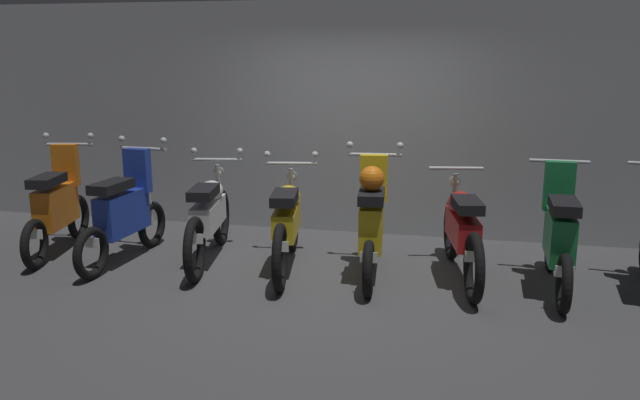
{
  "coord_description": "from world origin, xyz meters",
  "views": [
    {
      "loc": [
        1.29,
        -5.98,
        2.19
      ],
      "look_at": [
        -0.09,
        0.23,
        0.75
      ],
      "focal_mm": 36.58,
      "sensor_mm": 36.0,
      "label": 1
    }
  ],
  "objects_px": {
    "motorbike_slot_5": "(462,230)",
    "motorbike_slot_2": "(209,216)",
    "motorbike_slot_1": "(124,213)",
    "motorbike_slot_6": "(559,235)",
    "motorbike_slot_3": "(287,222)",
    "motorbike_slot_4": "(372,220)",
    "motorbike_slot_0": "(58,206)"
  },
  "relations": [
    {
      "from": "motorbike_slot_5",
      "to": "motorbike_slot_2",
      "type": "bearing_deg",
      "value": -179.85
    },
    {
      "from": "motorbike_slot_1",
      "to": "motorbike_slot_6",
      "type": "distance_m",
      "value": 4.4
    },
    {
      "from": "motorbike_slot_1",
      "to": "motorbike_slot_5",
      "type": "bearing_deg",
      "value": 3.43
    },
    {
      "from": "motorbike_slot_3",
      "to": "motorbike_slot_4",
      "type": "distance_m",
      "value": 0.89
    },
    {
      "from": "motorbike_slot_3",
      "to": "motorbike_slot_6",
      "type": "distance_m",
      "value": 2.65
    },
    {
      "from": "motorbike_slot_3",
      "to": "motorbike_slot_5",
      "type": "distance_m",
      "value": 1.76
    },
    {
      "from": "motorbike_slot_5",
      "to": "motorbike_slot_3",
      "type": "bearing_deg",
      "value": -177.54
    },
    {
      "from": "motorbike_slot_1",
      "to": "motorbike_slot_3",
      "type": "relative_size",
      "value": 0.87
    },
    {
      "from": "motorbike_slot_0",
      "to": "motorbike_slot_1",
      "type": "bearing_deg",
      "value": -8.8
    },
    {
      "from": "motorbike_slot_1",
      "to": "motorbike_slot_3",
      "type": "height_order",
      "value": "motorbike_slot_1"
    },
    {
      "from": "motorbike_slot_5",
      "to": "motorbike_slot_6",
      "type": "bearing_deg",
      "value": -7.99
    },
    {
      "from": "motorbike_slot_2",
      "to": "motorbike_slot_6",
      "type": "distance_m",
      "value": 3.53
    },
    {
      "from": "motorbike_slot_1",
      "to": "motorbike_slot_2",
      "type": "height_order",
      "value": "motorbike_slot_1"
    },
    {
      "from": "motorbike_slot_2",
      "to": "motorbike_slot_6",
      "type": "relative_size",
      "value": 1.15
    },
    {
      "from": "motorbike_slot_6",
      "to": "motorbike_slot_4",
      "type": "bearing_deg",
      "value": 179.44
    },
    {
      "from": "motorbike_slot_2",
      "to": "motorbike_slot_3",
      "type": "relative_size",
      "value": 1.0
    },
    {
      "from": "motorbike_slot_2",
      "to": "motorbike_slot_4",
      "type": "bearing_deg",
      "value": -3.26
    },
    {
      "from": "motorbike_slot_2",
      "to": "motorbike_slot_4",
      "type": "xyz_separation_m",
      "value": [
        1.76,
        -0.1,
        0.08
      ]
    },
    {
      "from": "motorbike_slot_0",
      "to": "motorbike_slot_5",
      "type": "relative_size",
      "value": 0.86
    },
    {
      "from": "motorbike_slot_4",
      "to": "motorbike_slot_3",
      "type": "bearing_deg",
      "value": 177.96
    },
    {
      "from": "motorbike_slot_6",
      "to": "motorbike_slot_0",
      "type": "bearing_deg",
      "value": 179.44
    },
    {
      "from": "motorbike_slot_5",
      "to": "motorbike_slot_6",
      "type": "distance_m",
      "value": 0.9
    },
    {
      "from": "motorbike_slot_1",
      "to": "motorbike_slot_5",
      "type": "xyz_separation_m",
      "value": [
        3.51,
        0.21,
        -0.04
      ]
    },
    {
      "from": "motorbike_slot_0",
      "to": "motorbike_slot_4",
      "type": "height_order",
      "value": "same"
    },
    {
      "from": "motorbike_slot_4",
      "to": "motorbike_slot_5",
      "type": "xyz_separation_m",
      "value": [
        0.88,
        0.11,
        -0.08
      ]
    },
    {
      "from": "motorbike_slot_4",
      "to": "motorbike_slot_0",
      "type": "bearing_deg",
      "value": 179.44
    },
    {
      "from": "motorbike_slot_1",
      "to": "motorbike_slot_2",
      "type": "relative_size",
      "value": 0.87
    },
    {
      "from": "motorbike_slot_6",
      "to": "motorbike_slot_5",
      "type": "bearing_deg",
      "value": 172.01
    },
    {
      "from": "motorbike_slot_4",
      "to": "motorbike_slot_6",
      "type": "height_order",
      "value": "motorbike_slot_4"
    },
    {
      "from": "motorbike_slot_4",
      "to": "motorbike_slot_5",
      "type": "height_order",
      "value": "motorbike_slot_4"
    },
    {
      "from": "motorbike_slot_4",
      "to": "motorbike_slot_6",
      "type": "bearing_deg",
      "value": -0.56
    },
    {
      "from": "motorbike_slot_1",
      "to": "motorbike_slot_0",
      "type": "bearing_deg",
      "value": 171.2
    }
  ]
}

